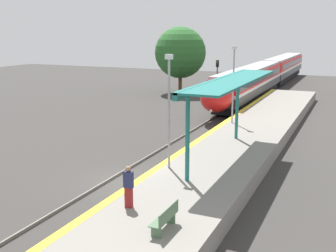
{
  "coord_description": "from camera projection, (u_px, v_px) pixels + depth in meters",
  "views": [
    {
      "loc": [
        10.7,
        -18.07,
        7.77
      ],
      "look_at": [
        0.59,
        4.44,
        2.14
      ],
      "focal_mm": 45.0,
      "sensor_mm": 36.0,
      "label": 1
    }
  ],
  "objects": [
    {
      "name": "person_waiting",
      "position": [
        129.0,
        186.0,
        16.4
      ],
      "size": [
        0.36,
        0.22,
        1.7
      ],
      "color": "maroon",
      "rests_on": "platform_right"
    },
    {
      "name": "lamppost_near",
      "position": [
        169.0,
        105.0,
        20.67
      ],
      "size": [
        0.36,
        0.2,
        5.69
      ],
      "color": "#9E9EA3",
      "rests_on": "platform_right"
    },
    {
      "name": "platform_right",
      "position": [
        197.0,
        185.0,
        20.31
      ],
      "size": [
        4.95,
        64.0,
        0.96
      ],
      "color": "gray",
      "rests_on": "ground_plane"
    },
    {
      "name": "station_canopy",
      "position": [
        228.0,
        84.0,
        22.25
      ],
      "size": [
        2.02,
        11.57,
        4.31
      ],
      "color": "#1E6B66",
      "rests_on": "platform_right"
    },
    {
      "name": "background_tree_left",
      "position": [
        180.0,
        53.0,
        52.05
      ],
      "size": [
        6.34,
        6.34,
        8.24
      ],
      "color": "brown",
      "rests_on": "ground_plane"
    },
    {
      "name": "rail_right",
      "position": [
        135.0,
        182.0,
        21.77
      ],
      "size": [
        0.08,
        90.0,
        0.15
      ],
      "primitive_type": "cube",
      "color": "slate",
      "rests_on": "ground_plane"
    },
    {
      "name": "railway_signal",
      "position": [
        217.0,
        78.0,
        43.58
      ],
      "size": [
        0.28,
        0.28,
        4.76
      ],
      "color": "#59595E",
      "rests_on": "ground_plane"
    },
    {
      "name": "lamppost_mid",
      "position": [
        233.0,
        80.0,
        31.06
      ],
      "size": [
        0.36,
        0.2,
        5.69
      ],
      "color": "#9E9EA3",
      "rests_on": "platform_right"
    },
    {
      "name": "platform_bench",
      "position": [
        166.0,
        218.0,
        14.56
      ],
      "size": [
        0.44,
        1.59,
        0.89
      ],
      "color": "#4C6B4C",
      "rests_on": "platform_right"
    },
    {
      "name": "rail_left",
      "position": [
        111.0,
        179.0,
        22.34
      ],
      "size": [
        0.08,
        90.0,
        0.15
      ],
      "primitive_type": "cube",
      "color": "slate",
      "rests_on": "ground_plane"
    },
    {
      "name": "train",
      "position": [
        268.0,
        74.0,
        55.2
      ],
      "size": [
        2.79,
        47.61,
        3.77
      ],
      "color": "black",
      "rests_on": "ground_plane"
    },
    {
      "name": "ground_plane",
      "position": [
        123.0,
        182.0,
        22.07
      ],
      "size": [
        120.0,
        120.0,
        0.0
      ],
      "primitive_type": "plane",
      "color": "#383533"
    }
  ]
}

